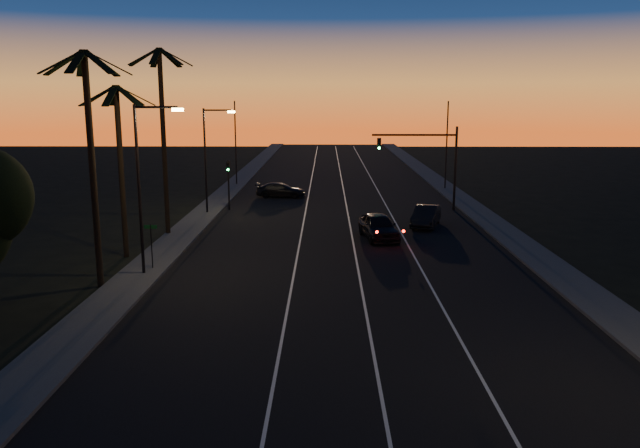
{
  "coord_description": "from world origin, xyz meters",
  "views": [
    {
      "loc": [
        -1.26,
        -11.96,
        9.32
      ],
      "look_at": [
        -1.61,
        21.32,
        2.56
      ],
      "focal_mm": 35.0,
      "sensor_mm": 36.0,
      "label": 1
    }
  ],
  "objects_px": {
    "signal_mast": "(427,153)",
    "cross_car": "(281,190)",
    "right_car": "(426,216)",
    "lead_car": "(379,226)"
  },
  "relations": [
    {
      "from": "right_car",
      "to": "cross_car",
      "type": "distance_m",
      "value": 17.94
    },
    {
      "from": "lead_car",
      "to": "cross_car",
      "type": "xyz_separation_m",
      "value": [
        -7.86,
        17.81,
        -0.17
      ]
    },
    {
      "from": "signal_mast",
      "to": "right_car",
      "type": "xyz_separation_m",
      "value": [
        -1.06,
        -6.86,
        -4.01
      ]
    },
    {
      "from": "signal_mast",
      "to": "lead_car",
      "type": "relative_size",
      "value": 1.22
    },
    {
      "from": "signal_mast",
      "to": "cross_car",
      "type": "relative_size",
      "value": 1.47
    },
    {
      "from": "lead_car",
      "to": "cross_car",
      "type": "height_order",
      "value": "lead_car"
    },
    {
      "from": "right_car",
      "to": "cross_car",
      "type": "height_order",
      "value": "right_car"
    },
    {
      "from": "right_car",
      "to": "cross_car",
      "type": "relative_size",
      "value": 1.01
    },
    {
      "from": "cross_car",
      "to": "lead_car",
      "type": "bearing_deg",
      "value": -66.2
    },
    {
      "from": "signal_mast",
      "to": "cross_car",
      "type": "distance_m",
      "value": 14.99
    }
  ]
}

